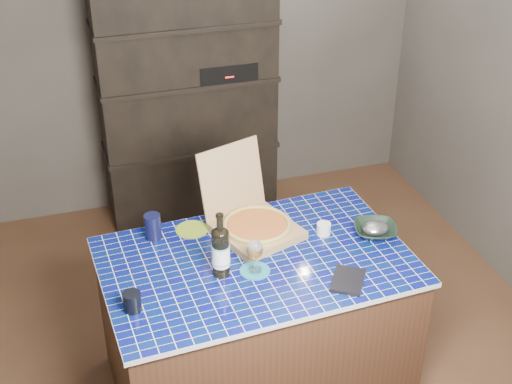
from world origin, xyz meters
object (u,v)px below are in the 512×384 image
object	(u,v)px
kitchen_island	(256,323)
mead_bottle	(221,251)
dvd_case	(348,280)
bowl	(375,230)
wine_glass	(255,250)
pizza_box	(254,223)

from	to	relation	value
kitchen_island	mead_bottle	bearing A→B (deg)	-165.91
dvd_case	bowl	size ratio (longest dim) A/B	0.92
kitchen_island	wine_glass	distance (m)	0.54
mead_bottle	dvd_case	distance (m)	0.61
bowl	mead_bottle	bearing A→B (deg)	-174.22
wine_glass	mead_bottle	bearing A→B (deg)	169.23
kitchen_island	wine_glass	bearing A→B (deg)	-114.01
kitchen_island	bowl	distance (m)	0.78
pizza_box	mead_bottle	bearing A→B (deg)	-149.98
pizza_box	dvd_case	distance (m)	0.60
pizza_box	wine_glass	size ratio (longest dim) A/B	3.18
bowl	wine_glass	bearing A→B (deg)	-170.42
dvd_case	kitchen_island	bearing A→B (deg)	173.52
dvd_case	mead_bottle	bearing A→B (deg)	-170.21
kitchen_island	pizza_box	size ratio (longest dim) A/B	2.79
kitchen_island	wine_glass	world-z (taller)	wine_glass
wine_glass	bowl	bearing A→B (deg)	9.58
pizza_box	wine_glass	world-z (taller)	pizza_box
bowl	pizza_box	bearing A→B (deg)	160.73
kitchen_island	mead_bottle	distance (m)	0.58
mead_bottle	kitchen_island	bearing A→B (deg)	17.25
mead_bottle	bowl	world-z (taller)	mead_bottle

